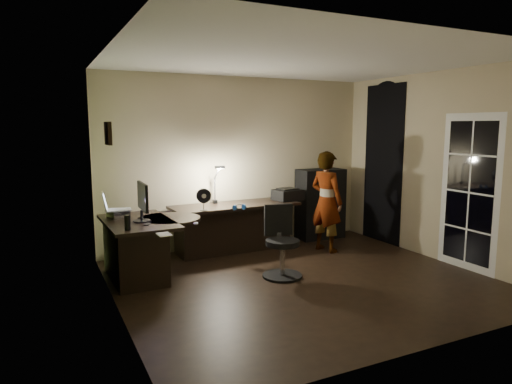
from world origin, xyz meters
name	(u,v)px	position (x,y,z in m)	size (l,w,h in m)	color
floor	(303,281)	(0.00, 0.00, -0.01)	(4.50, 4.00, 0.01)	black
ceiling	(306,59)	(0.00, 0.00, 2.71)	(4.50, 4.00, 0.01)	silver
wall_back	(239,162)	(0.00, 2.00, 1.35)	(4.50, 0.01, 2.70)	#BDAE89
wall_front	(433,197)	(0.00, -2.00, 1.35)	(4.50, 0.01, 2.70)	#BDAE89
wall_left	(113,184)	(-2.25, 0.00, 1.35)	(0.01, 4.00, 2.70)	#BDAE89
wall_right	(439,167)	(2.25, 0.00, 1.35)	(0.01, 4.00, 2.70)	#BDAE89
green_wall_overlay	(115,184)	(-2.24, 0.00, 1.35)	(0.00, 4.00, 2.70)	#4C6228
arched_doorway	(383,164)	(2.24, 1.15, 1.30)	(0.01, 0.90, 2.60)	black
french_door	(469,193)	(2.24, -0.55, 1.05)	(0.02, 0.92, 2.10)	white
framed_picture	(108,133)	(-2.22, 0.45, 1.85)	(0.04, 0.30, 0.25)	black
desk_left	(139,249)	(-1.83, 0.99, 0.38)	(0.80, 1.30, 0.75)	black
desk_right	(235,228)	(-0.23, 1.63, 0.37)	(1.97, 0.69, 0.74)	black
cabinet	(320,204)	(1.44, 1.78, 0.60)	(0.80, 0.40, 1.20)	black
laptop_stand	(118,214)	(-2.02, 1.27, 0.80)	(0.23, 0.20, 0.10)	silver
laptop	(118,201)	(-2.02, 1.27, 0.97)	(0.35, 0.32, 0.24)	silver
monitor	(141,208)	(-1.80, 0.90, 0.93)	(0.11, 0.53, 0.35)	black
mouse	(196,223)	(-1.25, 0.43, 0.77)	(0.06, 0.08, 0.03)	silver
phone	(147,224)	(-1.78, 0.70, 0.76)	(0.06, 0.12, 0.01)	black
pen	(148,222)	(-1.74, 0.84, 0.76)	(0.01, 0.12, 0.01)	black
speaker	(127,223)	(-2.05, 0.49, 0.84)	(0.07, 0.07, 0.18)	black
notepad	(164,234)	(-1.73, 0.08, 0.76)	(0.14, 0.20, 0.01)	silver
desk_fan	(203,200)	(-0.84, 1.34, 0.90)	(0.21, 0.11, 0.32)	black
headphones	(239,207)	(-0.34, 1.21, 0.78)	(0.18, 0.08, 0.09)	#1F559E
printer	(288,194)	(0.70, 1.64, 0.83)	(0.43, 0.34, 0.19)	black
desk_lamp	(215,183)	(-0.48, 1.83, 1.05)	(0.15, 0.29, 0.64)	black
office_chair	(283,242)	(-0.17, 0.24, 0.46)	(0.51, 0.51, 0.92)	black
person	(326,202)	(1.05, 1.04, 0.78)	(0.55, 0.37, 1.55)	#D8A88C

